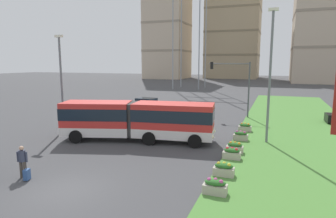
% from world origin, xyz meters
% --- Properties ---
extents(ground_plane, '(260.00, 260.00, 0.00)m').
position_xyz_m(ground_plane, '(0.00, 0.00, 0.00)').
color(ground_plane, '#424244').
extents(grass_median, '(10.00, 70.00, 0.08)m').
position_xyz_m(grass_median, '(11.20, 10.00, 0.04)').
color(grass_median, '#4C8438').
rests_on(grass_median, ground_plane).
extents(articulated_bus, '(12.05, 5.00, 3.00)m').
position_xyz_m(articulated_bus, '(-0.78, 9.35, 1.65)').
color(articulated_bus, red).
rests_on(articulated_bus, ground).
extents(car_white_van, '(4.57, 2.40, 1.58)m').
position_xyz_m(car_white_van, '(-6.04, 22.75, 0.75)').
color(car_white_van, silver).
rests_on(car_white_van, ground).
extents(pedestrian_crossing, '(0.56, 0.36, 1.74)m').
position_xyz_m(pedestrian_crossing, '(-3.16, 0.53, 1.00)').
color(pedestrian_crossing, '#4C4238').
rests_on(pedestrian_crossing, ground).
extents(rolling_suitcase, '(0.33, 0.41, 0.97)m').
position_xyz_m(rolling_suitcase, '(-2.71, 0.33, 0.31)').
color(rolling_suitcase, '#335693').
rests_on(rolling_suitcase, ground).
extents(flower_planter_0, '(1.10, 0.56, 0.74)m').
position_xyz_m(flower_planter_0, '(6.80, 2.00, 0.43)').
color(flower_planter_0, '#B7AD9E').
rests_on(flower_planter_0, grass_median).
extents(flower_planter_1, '(1.10, 0.56, 0.74)m').
position_xyz_m(flower_planter_1, '(6.80, 4.33, 0.43)').
color(flower_planter_1, '#B7AD9E').
rests_on(flower_planter_1, grass_median).
extents(flower_planter_2, '(1.10, 0.56, 0.74)m').
position_xyz_m(flower_planter_2, '(6.80, 7.27, 0.43)').
color(flower_planter_2, '#B7AD9E').
rests_on(flower_planter_2, grass_median).
extents(flower_planter_3, '(1.10, 0.56, 0.74)m').
position_xyz_m(flower_planter_3, '(6.80, 8.64, 0.43)').
color(flower_planter_3, '#B7AD9E').
rests_on(flower_planter_3, grass_median).
extents(flower_planter_4, '(1.10, 0.56, 0.74)m').
position_xyz_m(flower_planter_4, '(6.80, 11.99, 0.43)').
color(flower_planter_4, '#B7AD9E').
rests_on(flower_planter_4, grass_median).
extents(flower_planter_5, '(1.10, 0.56, 0.74)m').
position_xyz_m(flower_planter_5, '(6.80, 15.17, 0.43)').
color(flower_planter_5, '#B7AD9E').
rests_on(flower_planter_5, grass_median).
extents(traffic_light_far_right, '(4.49, 0.28, 6.09)m').
position_xyz_m(traffic_light_far_right, '(4.93, 22.00, 4.22)').
color(traffic_light_far_right, '#474C51').
rests_on(traffic_light_far_right, ground).
extents(streetlight_left, '(0.70, 0.28, 8.37)m').
position_xyz_m(streetlight_left, '(-8.50, 10.13, 4.62)').
color(streetlight_left, slate).
rests_on(streetlight_left, ground).
extents(streetlight_median, '(0.70, 0.28, 9.86)m').
position_xyz_m(streetlight_median, '(8.70, 12.12, 5.38)').
color(streetlight_median, slate).
rests_on(streetlight_median, ground).
extents(apartment_tower_west, '(14.33, 16.31, 49.09)m').
position_xyz_m(apartment_tower_west, '(-30.00, 94.41, 24.56)').
color(apartment_tower_west, '#C6B299').
rests_on(apartment_tower_west, ground).
extents(apartment_tower_westcentre, '(19.42, 16.94, 41.90)m').
position_xyz_m(apartment_tower_westcentre, '(-7.37, 105.59, 20.97)').
color(apartment_tower_westcentre, tan).
rests_on(apartment_tower_westcentre, ground).
extents(transmission_pylon, '(9.00, 6.24, 30.84)m').
position_xyz_m(transmission_pylon, '(-9.86, 54.76, 16.84)').
color(transmission_pylon, gray).
rests_on(transmission_pylon, ground).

